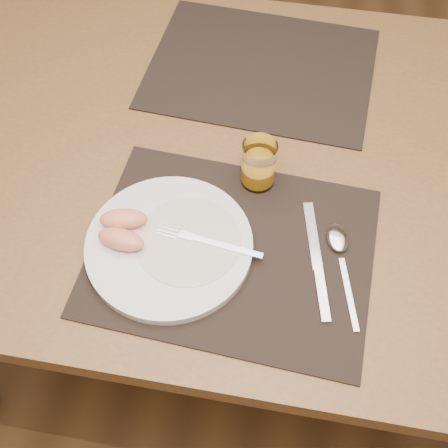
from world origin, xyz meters
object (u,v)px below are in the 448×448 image
at_px(placemat_far, 261,68).
at_px(juice_glass, 259,166).
at_px(plate, 169,245).
at_px(placemat_near, 232,251).
at_px(knife, 318,269).
at_px(table, 243,177).
at_px(fork, 200,240).
at_px(spoon, 339,245).

xyz_separation_m(placemat_far, juice_glass, (0.03, -0.29, 0.04)).
height_order(plate, juice_glass, juice_glass).
bearing_deg(juice_glass, placemat_near, -97.77).
xyz_separation_m(knife, juice_glass, (-0.12, 0.16, 0.04)).
height_order(plate, knife, plate).
distance_m(placemat_far, plate, 0.46).
relative_size(table, placemat_near, 3.11).
bearing_deg(juice_glass, knife, -53.48).
xyz_separation_m(table, placemat_near, (0.01, -0.22, 0.09)).
xyz_separation_m(fork, knife, (0.19, -0.01, -0.02)).
distance_m(placemat_far, spoon, 0.44).
height_order(placemat_near, spoon, spoon).
xyz_separation_m(placemat_near, spoon, (0.17, 0.04, 0.01)).
relative_size(placemat_far, juice_glass, 4.99).
bearing_deg(table, spoon, -45.20).
relative_size(plate, spoon, 1.42).
relative_size(table, juice_glass, 15.51).
height_order(fork, spoon, fork).
bearing_deg(plate, spoon, 10.38).
distance_m(fork, juice_glass, 0.17).
xyz_separation_m(placemat_near, knife, (0.14, -0.01, 0.00)).
height_order(table, juice_glass, juice_glass).
bearing_deg(spoon, placemat_far, 114.44).
distance_m(placemat_far, fork, 0.44).
relative_size(table, spoon, 7.34).
height_order(spoon, juice_glass, juice_glass).
xyz_separation_m(table, fork, (-0.04, -0.22, 0.11)).
relative_size(table, placemat_far, 3.11).
distance_m(fork, knife, 0.19).
relative_size(placemat_far, knife, 2.06).
bearing_deg(placemat_near, placemat_far, 91.85).
relative_size(plate, knife, 1.24).
bearing_deg(juice_glass, spoon, -37.24).
distance_m(table, spoon, 0.28).
bearing_deg(spoon, fork, -170.78).
bearing_deg(fork, knife, -3.69).
relative_size(placemat_near, spoon, 2.36).
bearing_deg(plate, knife, 0.30).
xyz_separation_m(table, spoon, (0.18, -0.18, 0.09)).
xyz_separation_m(plate, knife, (0.24, 0.00, -0.01)).
bearing_deg(fork, plate, -164.53).
bearing_deg(plate, juice_glass, 53.49).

